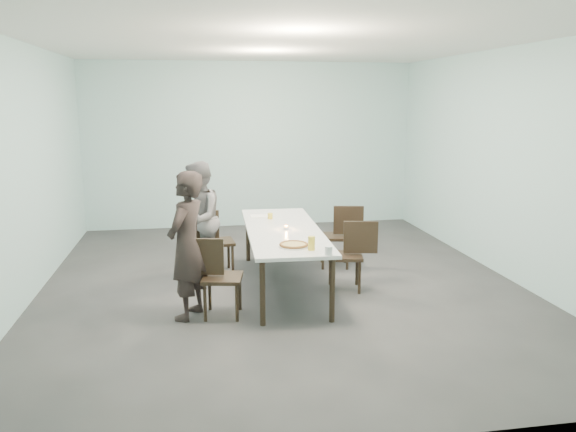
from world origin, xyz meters
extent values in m
plane|color=#333335|center=(0.00, 0.00, 0.00)|extent=(7.00, 7.00, 0.00)
cube|color=#ADD7DA|center=(0.00, 3.50, 1.50)|extent=(6.00, 0.02, 3.00)
cube|color=#ADD7DA|center=(0.00, -3.50, 1.50)|extent=(6.00, 0.02, 3.00)
cube|color=#ADD7DA|center=(-3.00, 0.00, 1.50)|extent=(0.02, 7.00, 3.00)
cube|color=#ADD7DA|center=(3.00, 0.00, 1.50)|extent=(0.02, 7.00, 3.00)
cube|color=white|center=(0.00, 0.00, 3.00)|extent=(6.00, 7.00, 0.02)
cube|color=white|center=(0.01, -0.11, 0.73)|extent=(1.00, 2.63, 0.04)
cylinder|color=black|center=(-0.40, -1.31, 0.35)|extent=(0.06, 0.06, 0.71)
cylinder|color=black|center=(-0.31, 1.12, 0.35)|extent=(0.06, 0.06, 0.71)
cylinder|color=black|center=(0.34, -1.34, 0.35)|extent=(0.06, 0.06, 0.71)
cylinder|color=black|center=(0.43, 1.10, 0.35)|extent=(0.06, 0.06, 0.71)
cube|color=black|center=(-0.80, -0.97, 0.43)|extent=(0.49, 0.49, 0.04)
cube|color=black|center=(-0.98, -0.93, 0.67)|extent=(0.42, 0.11, 0.40)
cylinder|color=black|center=(-1.00, -1.10, 0.21)|extent=(0.04, 0.04, 0.41)
cylinder|color=black|center=(-0.93, -0.77, 0.21)|extent=(0.04, 0.04, 0.41)
cylinder|color=black|center=(-0.66, -1.16, 0.21)|extent=(0.04, 0.04, 0.41)
cylinder|color=black|center=(-0.60, -0.83, 0.21)|extent=(0.04, 0.04, 0.41)
cube|color=black|center=(-0.77, 0.61, 0.43)|extent=(0.46, 0.46, 0.04)
cube|color=black|center=(-0.96, 0.60, 0.67)|extent=(0.42, 0.08, 0.40)
cylinder|color=black|center=(-0.93, 0.43, 0.21)|extent=(0.04, 0.04, 0.41)
cylinder|color=black|center=(-0.96, 0.77, 0.21)|extent=(0.04, 0.04, 0.41)
cylinder|color=black|center=(-0.59, 0.46, 0.21)|extent=(0.04, 0.04, 0.41)
cylinder|color=black|center=(-0.62, 0.80, 0.21)|extent=(0.04, 0.04, 0.41)
cube|color=black|center=(0.75, -0.34, 0.43)|extent=(0.49, 0.49, 0.04)
cube|color=black|center=(0.93, -0.38, 0.67)|extent=(0.42, 0.12, 0.40)
cylinder|color=black|center=(0.95, -0.21, 0.21)|extent=(0.04, 0.04, 0.41)
cylinder|color=black|center=(0.88, -0.54, 0.21)|extent=(0.04, 0.04, 0.41)
cylinder|color=black|center=(0.61, -0.14, 0.21)|extent=(0.04, 0.04, 0.41)
cylinder|color=black|center=(0.55, -0.48, 0.21)|extent=(0.04, 0.04, 0.41)
cube|color=black|center=(0.87, 0.65, 0.43)|extent=(0.49, 0.49, 0.04)
cube|color=black|center=(1.06, 0.61, 0.67)|extent=(0.42, 0.12, 0.40)
cylinder|color=black|center=(1.07, 0.78, 0.21)|extent=(0.04, 0.04, 0.41)
cylinder|color=black|center=(1.01, 0.45, 0.21)|extent=(0.04, 0.04, 0.41)
cylinder|color=black|center=(0.73, 0.85, 0.21)|extent=(0.04, 0.04, 0.41)
cylinder|color=black|center=(0.67, 0.51, 0.21)|extent=(0.04, 0.04, 0.41)
imported|color=black|center=(-1.16, -0.94, 0.80)|extent=(0.61, 0.70, 1.60)
imported|color=slate|center=(-1.02, 0.58, 0.77)|extent=(0.71, 0.84, 1.53)
cylinder|color=white|center=(-0.01, -0.98, 0.76)|extent=(0.34, 0.34, 0.01)
cylinder|color=tan|center=(-0.01, -0.98, 0.77)|extent=(0.30, 0.30, 0.01)
torus|color=brown|center=(-0.01, -0.98, 0.77)|extent=(0.32, 0.32, 0.03)
cylinder|color=white|center=(0.18, -0.76, 0.76)|extent=(0.18, 0.18, 0.01)
cylinder|color=yellow|center=(0.15, -1.15, 0.82)|extent=(0.08, 0.08, 0.15)
cylinder|color=silver|center=(0.28, -1.36, 0.80)|extent=(0.08, 0.08, 0.09)
cylinder|color=silver|center=(0.04, -0.16, 0.77)|extent=(0.06, 0.06, 0.03)
cylinder|color=orange|center=(0.04, -0.16, 0.79)|extent=(0.04, 0.04, 0.01)
cylinder|color=yellow|center=(-0.07, 0.51, 0.79)|extent=(0.07, 0.07, 0.08)
cube|color=silver|center=(-0.16, 0.70, 0.75)|extent=(0.31, 0.23, 0.01)
camera|label=1|loc=(-1.07, -6.82, 2.33)|focal=35.00mm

